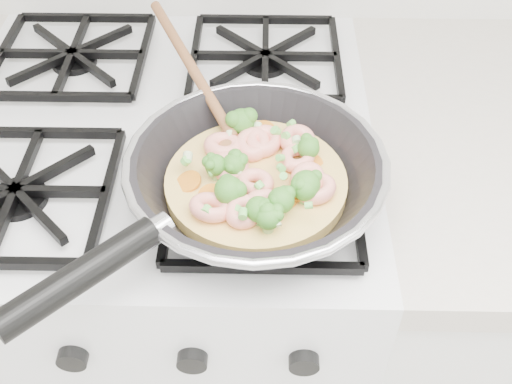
{
  "coord_description": "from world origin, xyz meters",
  "views": [
    {
      "loc": [
        0.15,
        1.03,
        1.45
      ],
      "look_at": [
        0.14,
        1.54,
        0.93
      ],
      "focal_mm": 43.28,
      "sensor_mm": 36.0,
      "label": 1
    }
  ],
  "objects": [
    {
      "name": "skillet",
      "position": [
        0.14,
        1.54,
        0.96
      ],
      "size": [
        0.39,
        0.53,
        0.09
      ],
      "rotation": [
        0.0,
        0.0,
        -0.22
      ],
      "color": "black",
      "rests_on": "stove"
    },
    {
      "name": "stove",
      "position": [
        0.0,
        1.7,
        0.46
      ],
      "size": [
        0.6,
        0.6,
        0.92
      ],
      "color": "white",
      "rests_on": "ground"
    }
  ]
}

